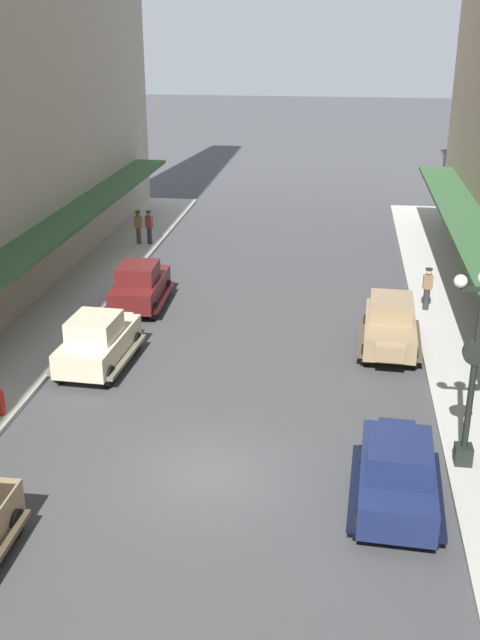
{
  "coord_description": "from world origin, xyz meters",
  "views": [
    {
      "loc": [
        3.0,
        -16.07,
        10.71
      ],
      "look_at": [
        0.0,
        6.0,
        1.8
      ],
      "focal_mm": 42.4,
      "sensor_mm": 36.0,
      "label": 1
    }
  ],
  "objects": [
    {
      "name": "parked_car_2",
      "position": [
        -4.73,
        11.36,
        0.94
      ],
      "size": [
        2.26,
        4.3,
        1.84
      ],
      "color": "#591919",
      "rests_on": "ground"
    },
    {
      "name": "ground_plane",
      "position": [
        0.0,
        0.0,
        0.0
      ],
      "size": [
        200.0,
        200.0,
        0.0
      ],
      "primitive_type": "plane",
      "color": "#424244"
    },
    {
      "name": "pedestrian_1",
      "position": [
        -7.0,
        19.69,
        1.01
      ],
      "size": [
        0.36,
        0.28,
        1.67
      ],
      "color": "#4C4238",
      "rests_on": "sidewalk_left"
    },
    {
      "name": "lamp_post_with_clock",
      "position": [
        6.4,
        1.1,
        2.99
      ],
      "size": [
        1.42,
        0.44,
        5.16
      ],
      "color": "black",
      "rests_on": "sidewalk_right"
    },
    {
      "name": "pedestrian_0",
      "position": [
        -6.46,
        19.77,
        1.01
      ],
      "size": [
        0.36,
        0.28,
        1.67
      ],
      "color": "#2D2D33",
      "rests_on": "sidewalk_left"
    },
    {
      "name": "parked_car_3",
      "position": [
        4.61,
        -0.78,
        0.94
      ],
      "size": [
        2.31,
        4.32,
        1.84
      ],
      "color": "#19234C",
      "rests_on": "ground"
    },
    {
      "name": "parked_car_1",
      "position": [
        4.89,
        8.47,
        0.94
      ],
      "size": [
        2.29,
        4.31,
        1.84
      ],
      "color": "#997F5B",
      "rests_on": "ground"
    },
    {
      "name": "parked_car_0",
      "position": [
        -4.66,
        5.75,
        0.94
      ],
      "size": [
        2.3,
        4.32,
        1.84
      ],
      "color": "beige",
      "rests_on": "ground"
    },
    {
      "name": "fire_hydrant",
      "position": [
        -6.35,
        1.95,
        0.56
      ],
      "size": [
        0.24,
        0.24,
        0.82
      ],
      "color": "#B21E19",
      "rests_on": "sidewalk_left"
    },
    {
      "name": "pedestrian_3",
      "position": [
        6.47,
        12.19,
        1.01
      ],
      "size": [
        0.36,
        0.28,
        1.67
      ],
      "color": "#2D2D33",
      "rests_on": "sidewalk_right"
    }
  ]
}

